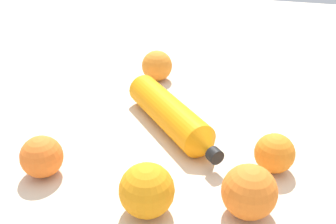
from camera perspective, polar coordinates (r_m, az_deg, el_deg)
ground_plane at (r=0.79m, az=-2.43°, el=-2.06°), size 2.40×2.40×0.00m
water_bottle at (r=0.76m, az=0.69°, el=-0.64°), size 0.25×0.24×0.07m
orange_0 at (r=0.58m, az=12.01°, el=-11.54°), size 0.08×0.08×0.08m
orange_1 at (r=0.57m, az=-3.18°, el=-11.57°), size 0.08×0.08×0.08m
orange_2 at (r=0.67m, az=-18.30°, el=-6.34°), size 0.07×0.07×0.07m
orange_3 at (r=0.98m, az=-1.65°, el=6.90°), size 0.08×0.08×0.08m
orange_4 at (r=0.68m, az=15.58°, el=-5.94°), size 0.07×0.07×0.07m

